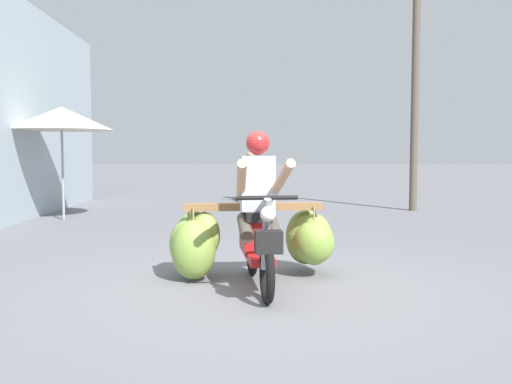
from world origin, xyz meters
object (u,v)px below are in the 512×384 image
object	(u,v)px
market_umbrella_near_shop	(61,118)
utility_pole	(415,96)
motorbike_main_loaded	(251,235)
motorbike_distant_ahead_left	(250,180)

from	to	relation	value
market_umbrella_near_shop	utility_pole	bearing A→B (deg)	12.02
motorbike_main_loaded	market_umbrella_near_shop	xyz separation A→B (m)	(-3.69, 5.42, 1.57)
market_umbrella_near_shop	utility_pole	world-z (taller)	utility_pole
market_umbrella_near_shop	utility_pole	xyz separation A→B (m)	(7.63, 1.63, 0.63)
motorbike_main_loaded	motorbike_distant_ahead_left	xyz separation A→B (m)	(0.16, 9.97, 0.09)
motorbike_main_loaded	utility_pole	distance (m)	8.36
motorbike_main_loaded	motorbike_distant_ahead_left	size ratio (longest dim) A/B	1.17
motorbike_main_loaded	motorbike_distant_ahead_left	bearing A→B (deg)	89.06
motorbike_distant_ahead_left	market_umbrella_near_shop	distance (m)	6.14
motorbike_distant_ahead_left	market_umbrella_near_shop	world-z (taller)	market_umbrella_near_shop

